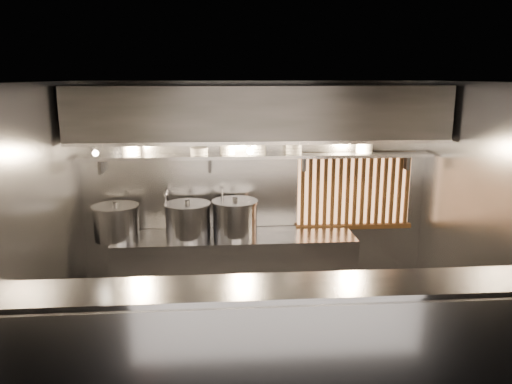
{
  "coord_description": "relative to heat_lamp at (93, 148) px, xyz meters",
  "views": [
    {
      "loc": [
        -0.5,
        -4.85,
        2.85
      ],
      "look_at": [
        -0.08,
        0.55,
        1.59
      ],
      "focal_mm": 35.0,
      "sensor_mm": 36.0,
      "label": 1
    }
  ],
  "objects": [
    {
      "name": "wood_screen",
      "position": [
        3.2,
        0.6,
        -0.69
      ],
      "size": [
        1.56,
        0.09,
        1.04
      ],
      "color": "#FFB272",
      "rests_on": "wall_back"
    },
    {
      "name": "stock_pot_left",
      "position": [
        0.15,
        0.27,
        -0.95
      ],
      "size": [
        0.67,
        0.67,
        0.47
      ],
      "rotation": [
        0.0,
        0.0,
        -0.21
      ],
      "color": "#95959A",
      "rests_on": "cooking_bench"
    },
    {
      "name": "faucet_right",
      "position": [
        1.45,
        0.52,
        -0.76
      ],
      "size": [
        0.04,
        0.3,
        0.5
      ],
      "color": "silver",
      "rests_on": "wall_back"
    },
    {
      "name": "bowl_stack_4",
      "position": [
        2.35,
        0.47,
        -0.1
      ],
      "size": [
        0.22,
        0.22,
        0.13
      ],
      "color": "white",
      "rests_on": "bowl_shelf"
    },
    {
      "name": "bowl_stack_1",
      "position": [
        1.17,
        0.47,
        -0.12
      ],
      "size": [
        0.23,
        0.23,
        0.09
      ],
      "color": "white",
      "rests_on": "bowl_shelf"
    },
    {
      "name": "exhaust_hood",
      "position": [
        1.9,
        0.25,
        0.36
      ],
      "size": [
        4.4,
        0.81,
        0.65
      ],
      "color": "#2D2D30",
      "rests_on": "ceiling"
    },
    {
      "name": "stock_pot_mid",
      "position": [
        1.6,
        0.3,
        -0.94
      ],
      "size": [
        0.67,
        0.67,
        0.49
      ],
      "rotation": [
        0.0,
        0.0,
        -0.18
      ],
      "color": "#95959A",
      "rests_on": "cooking_bench"
    },
    {
      "name": "wall_right",
      "position": [
        4.15,
        -0.85,
        -0.67
      ],
      "size": [
        0.0,
        3.0,
        3.0
      ],
      "primitive_type": "plane",
      "rotation": [
        1.57,
        0.0,
        -1.57
      ],
      "color": "gray",
      "rests_on": "floor"
    },
    {
      "name": "heat_lamp",
      "position": [
        0.0,
        0.0,
        0.0
      ],
      "size": [
        0.25,
        0.35,
        0.2
      ],
      "color": "#95959A",
      "rests_on": "exhaust_hood"
    },
    {
      "name": "bowl_shelf",
      "position": [
        1.9,
        0.47,
        -0.19
      ],
      "size": [
        4.4,
        0.34,
        0.04
      ],
      "primitive_type": "cube",
      "color": "#95959A",
      "rests_on": "wall_back"
    },
    {
      "name": "cooking_bench",
      "position": [
        1.6,
        0.28,
        -1.62
      ],
      "size": [
        3.0,
        0.7,
        0.9
      ],
      "primitive_type": "cube",
      "color": "#95959A",
      "rests_on": "floor"
    },
    {
      "name": "wall_back",
      "position": [
        1.9,
        0.65,
        -0.67
      ],
      "size": [
        4.5,
        0.0,
        4.5
      ],
      "primitive_type": "plane",
      "rotation": [
        1.57,
        0.0,
        0.0
      ],
      "color": "gray",
      "rests_on": "floor"
    },
    {
      "name": "ceiling",
      "position": [
        1.9,
        -0.85,
        0.73
      ],
      "size": [
        4.5,
        4.5,
        0.0
      ],
      "primitive_type": "plane",
      "rotation": [
        3.14,
        0.0,
        0.0
      ],
      "color": "black",
      "rests_on": "wall_back"
    },
    {
      "name": "bowl_stack_3",
      "position": [
        1.9,
        0.47,
        -0.1
      ],
      "size": [
        0.22,
        0.22,
        0.13
      ],
      "color": "white",
      "rests_on": "bowl_shelf"
    },
    {
      "name": "bowl_stack_5",
      "position": [
        3.26,
        0.47,
        -0.1
      ],
      "size": [
        0.23,
        0.23,
        0.13
      ],
      "color": "white",
      "rests_on": "bowl_shelf"
    },
    {
      "name": "wall_left",
      "position": [
        -0.35,
        -0.85,
        -0.67
      ],
      "size": [
        0.0,
        3.0,
        3.0
      ],
      "primitive_type": "plane",
      "rotation": [
        1.57,
        0.0,
        1.57
      ],
      "color": "gray",
      "rests_on": "floor"
    },
    {
      "name": "bowl_stack_0",
      "position": [
        0.34,
        0.47,
        -0.08
      ],
      "size": [
        0.24,
        0.24,
        0.17
      ],
      "color": "white",
      "rests_on": "bowl_shelf"
    },
    {
      "name": "faucet_left",
      "position": [
        0.75,
        0.52,
        -0.76
      ],
      "size": [
        0.04,
        0.3,
        0.5
      ],
      "color": "silver",
      "rests_on": "wall_back"
    },
    {
      "name": "stock_pot_right",
      "position": [
        1.02,
        0.28,
        -0.95
      ],
      "size": [
        0.7,
        0.7,
        0.47
      ],
      "rotation": [
        0.0,
        0.0,
        0.26
      ],
      "color": "#95959A",
      "rests_on": "cooking_bench"
    },
    {
      "name": "pendant_bulb",
      "position": [
        1.8,
        0.35,
        -0.11
      ],
      "size": [
        0.09,
        0.09,
        0.19
      ],
      "color": "#2D2D30",
      "rests_on": "exhaust_hood"
    },
    {
      "name": "serving_counter",
      "position": [
        1.9,
        -1.81,
        -1.5
      ],
      "size": [
        4.5,
        0.56,
        1.13
      ],
      "color": "#95959A",
      "rests_on": "floor"
    },
    {
      "name": "floor",
      "position": [
        1.9,
        -0.85,
        -2.07
      ],
      "size": [
        4.5,
        4.5,
        0.0
      ],
      "primitive_type": "plane",
      "color": "black",
      "rests_on": "ground"
    },
    {
      "name": "bowl_stack_2",
      "position": [
        1.52,
        0.47,
        -0.08
      ],
      "size": [
        0.21,
        0.21,
        0.17
      ],
      "color": "white",
      "rests_on": "bowl_shelf"
    }
  ]
}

